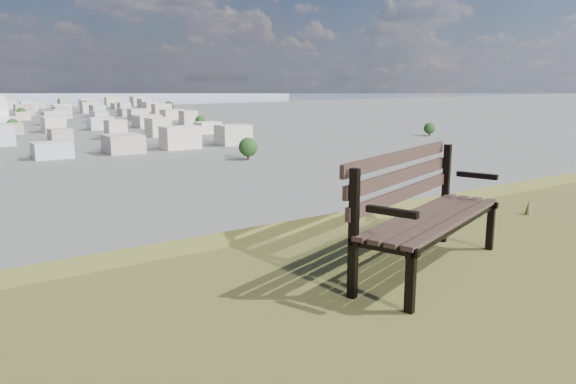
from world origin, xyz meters
TOP-DOWN VIEW (x-y plane):
  - park_bench at (0.04, 2.63)m, footprint 1.85×1.13m

SIDE VIEW (x-z plane):
  - park_bench at x=0.04m, z-range 25.06..25.99m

